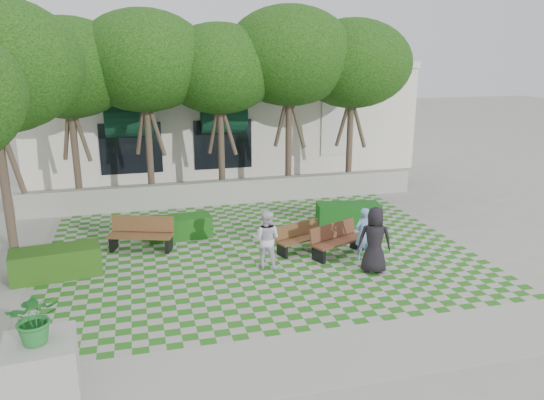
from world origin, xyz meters
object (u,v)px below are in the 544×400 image
object	(u,v)px
person_dark	(375,240)
planter_front	(41,359)
hedge_west	(56,263)
hedge_east	(348,214)
person_white	(266,239)
bench_west	(141,234)
hedge_midleft	(180,227)
bench_mid	(300,238)
person_blue	(363,234)
bench_east	(337,240)

from	to	relation	value
person_dark	planter_front	bearing A→B (deg)	46.78
hedge_west	planter_front	distance (m)	5.44
hedge_east	person_white	size ratio (longest dim) A/B	1.30
bench_west	hedge_east	distance (m)	6.82
hedge_west	person_white	xyz separation A→B (m)	(5.43, -0.75, 0.41)
hedge_west	hedge_midleft	bearing A→B (deg)	32.89
hedge_west	person_white	size ratio (longest dim) A/B	1.38
bench_mid	person_dark	bearing A→B (deg)	-73.90
hedge_midleft	planter_front	xyz separation A→B (m)	(-2.92, -7.58, 0.48)
hedge_east	person_blue	xyz separation A→B (m)	(-0.80, -2.93, 0.39)
bench_east	person_white	bearing A→B (deg)	165.27
bench_east	bench_mid	world-z (taller)	bench_east
bench_west	person_dark	distance (m)	6.75
person_white	bench_east	bearing A→B (deg)	-143.10
person_blue	hedge_east	bearing A→B (deg)	-122.80
hedge_midleft	planter_front	bearing A→B (deg)	-111.09
bench_west	hedge_midleft	xyz separation A→B (m)	(1.18, 0.76, -0.13)
person_blue	bench_east	bearing A→B (deg)	-56.79
bench_west	planter_front	distance (m)	7.05
bench_mid	person_dark	distance (m)	2.45
person_dark	person_white	world-z (taller)	person_dark
bench_east	hedge_east	size ratio (longest dim) A/B	0.87
hedge_east	person_blue	size ratio (longest dim) A/B	1.38
hedge_west	hedge_east	bearing A→B (deg)	12.81
person_dark	person_white	size ratio (longest dim) A/B	1.12
bench_west	person_white	world-z (taller)	person_white
person_white	hedge_east	bearing A→B (deg)	-113.42
person_white	hedge_midleft	bearing A→B (deg)	-26.46
bench_west	bench_east	bearing A→B (deg)	-0.50
bench_east	hedge_west	distance (m)	7.61
hedge_east	person_white	bearing A→B (deg)	-141.79
planter_front	person_blue	world-z (taller)	planter_front
bench_east	bench_west	distance (m)	5.72
hedge_midleft	hedge_west	xyz separation A→B (m)	(-3.37, -2.18, 0.05)
bench_east	bench_mid	distance (m)	1.07
bench_mid	hedge_midleft	distance (m)	3.89
bench_east	bench_west	size ratio (longest dim) A/B	0.92
planter_front	person_blue	xyz separation A→B (m)	(7.73, 4.51, -0.07)
hedge_east	planter_front	xyz separation A→B (m)	(-8.53, -7.44, 0.46)
person_blue	hedge_west	bearing A→B (deg)	-23.85
hedge_east	bench_west	bearing A→B (deg)	-174.75
bench_mid	person_blue	size ratio (longest dim) A/B	1.10
bench_east	bench_mid	xyz separation A→B (m)	(-0.92, 0.56, -0.04)
hedge_east	person_dark	bearing A→B (deg)	-102.81
hedge_west	person_dark	size ratio (longest dim) A/B	1.23
bench_east	hedge_east	xyz separation A→B (m)	(1.37, 2.46, -0.07)
bench_west	person_blue	distance (m)	6.43
hedge_west	person_blue	xyz separation A→B (m)	(8.18, -0.89, 0.37)
planter_front	person_dark	xyz separation A→B (m)	(7.65, 3.60, 0.07)
hedge_east	hedge_midleft	bearing A→B (deg)	178.58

